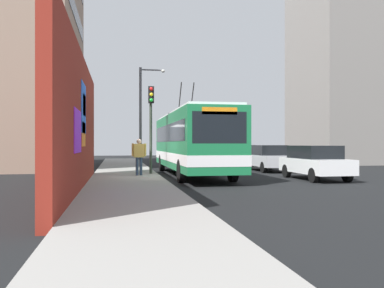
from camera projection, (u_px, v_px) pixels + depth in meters
ground_plane at (162, 180)px, 18.76m from camera, size 80.00×80.00×0.00m
sidewalk_slab at (127, 179)px, 18.47m from camera, size 48.00×3.20×0.15m
graffiti_wall at (79, 123)px, 14.07m from camera, size 13.73×0.32×4.74m
building_far_left at (12, 50)px, 28.27m from camera, size 13.01×8.65×16.32m
building_far_right at (342, 42)px, 35.00m from camera, size 8.22×6.88×20.86m
city_bus at (191, 141)px, 21.31m from camera, size 11.94×2.55×5.07m
parked_car_white at (315, 162)px, 18.89m from camera, size 4.27×1.79×1.58m
parked_car_silver at (267, 157)px, 24.91m from camera, size 4.70×1.80×1.58m
parked_car_dark_gray at (239, 155)px, 30.56m from camera, size 4.22×1.93×1.58m
parked_car_red at (221, 153)px, 35.73m from camera, size 4.47×1.92×1.58m
pedestrian_midblock at (139, 154)px, 19.48m from camera, size 0.23×0.70×1.75m
traffic_light at (151, 115)px, 20.54m from camera, size 0.49×0.28×4.43m
street_lamp at (143, 109)px, 27.82m from camera, size 0.44×1.79×6.74m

